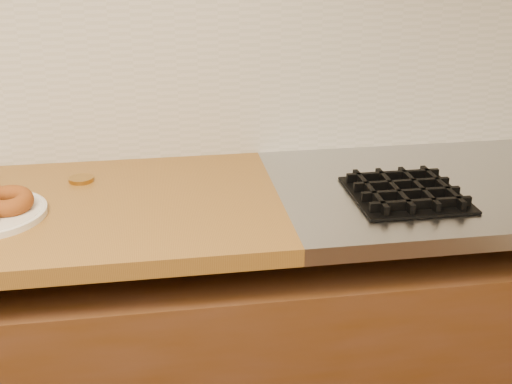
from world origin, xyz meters
TOP-DOWN VIEW (x-y plane):
  - base_cabinet at (0.00, 1.69)m, footprint 3.60×0.60m
  - backsplash at (0.00, 1.99)m, footprint 3.60×0.02m
  - ring_donut at (-0.12, 1.65)m, footprint 0.15×0.15m
  - brass_jar_lid at (0.02, 1.83)m, footprint 0.07×0.07m

SIDE VIEW (x-z plane):
  - base_cabinet at x=0.00m, z-range 0.00..0.77m
  - brass_jar_lid at x=0.02m, z-range 0.90..0.91m
  - ring_donut at x=-0.12m, z-range 0.91..0.96m
  - backsplash at x=0.00m, z-range 0.90..1.50m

